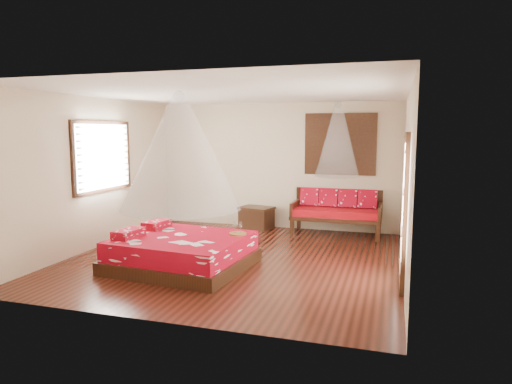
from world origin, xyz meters
TOP-DOWN VIEW (x-y plane):
  - room at (0.00, 0.00)m, footprint 5.54×5.54m
  - bed at (-0.66, -0.72)m, footprint 2.19×2.01m
  - daybed at (1.43, 2.38)m, footprint 1.85×0.82m
  - storage_chest at (-0.37, 2.45)m, footprint 0.82×0.68m
  - shutter_panel at (1.43, 2.72)m, footprint 1.52×0.06m
  - window_left at (-2.71, 0.20)m, footprint 0.10×1.74m
  - glazed_door at (2.72, -0.60)m, footprint 0.08×1.02m
  - wine_tray at (0.16, -0.33)m, footprint 0.28×0.28m
  - mosquito_net_main at (-0.64, -0.72)m, footprint 1.89×1.89m
  - mosquito_net_daybed at (1.43, 2.25)m, footprint 0.90×0.90m

SIDE VIEW (x-z plane):
  - storage_chest at x=-0.37m, z-range 0.00..0.50m
  - bed at x=-0.66m, z-range -0.07..0.57m
  - daybed at x=1.43m, z-range 0.04..1.00m
  - wine_tray at x=0.16m, z-range 0.45..0.67m
  - glazed_door at x=2.72m, z-range -0.01..2.15m
  - room at x=0.00m, z-range -0.02..2.82m
  - window_left at x=-2.71m, z-range 1.03..2.37m
  - mosquito_net_main at x=-0.64m, z-range 0.95..2.75m
  - shutter_panel at x=1.43m, z-range 1.24..2.56m
  - mosquito_net_daybed at x=1.43m, z-range 1.25..2.75m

